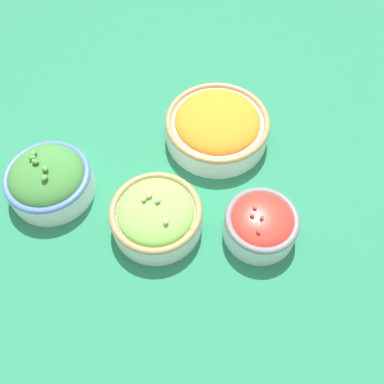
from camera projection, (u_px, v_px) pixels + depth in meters
name	position (u px, v px, depth m)	size (l,w,h in m)	color
ground_plane	(192.00, 201.00, 0.76)	(3.00, 3.00, 0.00)	#23704C
bowl_lettuce	(156.00, 215.00, 0.71)	(0.15, 0.15, 0.08)	white
bowl_carrots	(217.00, 126.00, 0.81)	(0.20, 0.20, 0.07)	silver
bowl_cherry_tomatoes	(261.00, 223.00, 0.70)	(0.12, 0.12, 0.07)	silver
bowl_broccoli	(49.00, 179.00, 0.74)	(0.15, 0.15, 0.08)	white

